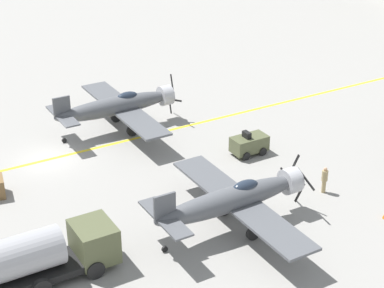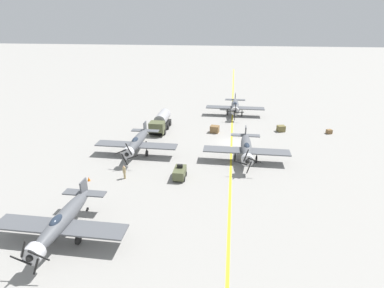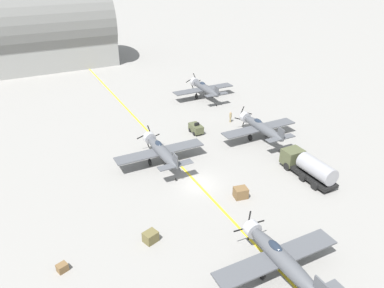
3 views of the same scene
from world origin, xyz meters
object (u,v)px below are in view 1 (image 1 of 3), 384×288
Objects in this scene: airplane_mid_center at (119,106)px; ground_crew_walking at (324,179)px; tow_tractor at (249,144)px; airplane_mid_right at (234,199)px; fuel_tanker at (40,256)px.

airplane_mid_center reaches higher than ground_crew_walking.
tow_tractor is 6.98m from ground_crew_walking.
airplane_mid_right is 7.40m from ground_crew_walking.
airplane_mid_center is 4.62× the size of tow_tractor.
tow_tractor is (-7.46, 6.30, -1.22)m from airplane_mid_right.
airplane_mid_center is at bearing 172.96° from airplane_mid_right.
tow_tractor is at bearing -171.63° from ground_crew_walking.
airplane_mid_right is 4.62× the size of tow_tractor.
ground_crew_walking is (0.42, 18.49, -0.52)m from fuel_tanker.
airplane_mid_right reaches higher than ground_crew_walking.
airplane_mid_right is at bearing 84.99° from fuel_tanker.
tow_tractor is (8.45, 6.27, -1.22)m from airplane_mid_center.
ground_crew_walking is at bearing 87.40° from airplane_mid_right.
ground_crew_walking is at bearing 26.58° from airplane_mid_center.
fuel_tanker is at bearing -91.31° from ground_crew_walking.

